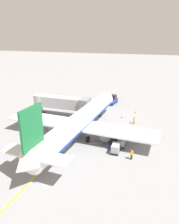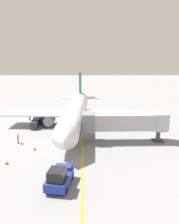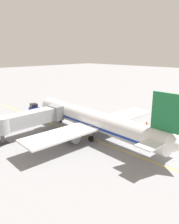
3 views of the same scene
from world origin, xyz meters
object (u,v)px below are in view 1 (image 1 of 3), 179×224
at_px(pushback_tractor, 112,100).
at_px(safety_cone_nose_right, 122,116).
at_px(baggage_cart_front, 123,134).
at_px(baggage_cart_second_in_train, 122,142).
at_px(ground_crew_wing_walker, 132,154).
at_px(jet_bridge, 61,102).
at_px(baggage_cart_third_in_train, 116,148).
at_px(ground_crew_loader, 134,120).
at_px(safety_cone_nose_left, 135,111).
at_px(parked_airliner, 80,121).
at_px(baggage_tug_lead, 114,143).

distance_m(pushback_tractor, safety_cone_nose_right, 11.44).
distance_m(baggage_cart_front, safety_cone_nose_right, 11.47).
relative_size(baggage_cart_front, baggage_cart_second_in_train, 1.00).
height_order(pushback_tractor, ground_crew_wing_walker, pushback_tractor).
bearing_deg(jet_bridge, ground_crew_wing_walker, -36.84).
relative_size(pushback_tractor, baggage_cart_third_in_train, 1.62).
xyz_separation_m(pushback_tractor, baggage_cart_front, (7.29, -21.51, -0.15)).
height_order(ground_crew_loader, safety_cone_nose_left, ground_crew_loader).
height_order(pushback_tractor, baggage_cart_second_in_train, pushback_tractor).
distance_m(jet_bridge, safety_cone_nose_right, 15.20).
height_order(parked_airliner, safety_cone_nose_right, parked_airliner).
height_order(safety_cone_nose_left, safety_cone_nose_right, same).
bearing_deg(jet_bridge, safety_cone_nose_left, 25.63).
xyz_separation_m(parked_airliner, baggage_cart_second_in_train, (8.53, -1.64, -2.24)).
bearing_deg(jet_bridge, ground_crew_loader, 1.78).
bearing_deg(baggage_cart_front, ground_crew_wing_walker, -69.38).
xyz_separation_m(jet_bridge, pushback_tractor, (9.58, 13.77, -2.36)).
relative_size(baggage_tug_lead, safety_cone_nose_left, 4.32).
xyz_separation_m(baggage_cart_third_in_train, safety_cone_nose_right, (-2.09, 16.77, -0.66)).
distance_m(baggage_cart_second_in_train, ground_crew_wing_walker, 4.42).
distance_m(baggage_cart_second_in_train, safety_cone_nose_left, 19.02).
height_order(jet_bridge, baggage_cart_second_in_train, jet_bridge).
xyz_separation_m(pushback_tractor, ground_crew_wing_walker, (9.86, -28.33, -0.15)).
distance_m(jet_bridge, ground_crew_loader, 17.96).
relative_size(pushback_tractor, safety_cone_nose_right, 7.99).
distance_m(pushback_tractor, ground_crew_loader, 15.55).
xyz_separation_m(ground_crew_wing_walker, safety_cone_nose_left, (-2.35, 22.76, -0.66)).
xyz_separation_m(ground_crew_wing_walker, ground_crew_loader, (-1.66, 15.12, 0.00)).
distance_m(parked_airliner, safety_cone_nose_right, 14.23).
relative_size(baggage_tug_lead, ground_crew_loader, 1.51).
height_order(baggage_tug_lead, baggage_cart_second_in_train, baggage_tug_lead).
relative_size(baggage_tug_lead, baggage_cart_third_in_train, 0.87).
bearing_deg(baggage_tug_lead, pushback_tractor, 104.00).
relative_size(parked_airliner, jet_bridge, 2.56).
relative_size(baggage_tug_lead, ground_crew_wing_walker, 1.51).
bearing_deg(baggage_cart_front, baggage_cart_second_in_train, -85.71).
height_order(baggage_cart_second_in_train, safety_cone_nose_left, baggage_cart_second_in_train).
bearing_deg(ground_crew_loader, safety_cone_nose_left, 95.12).
bearing_deg(safety_cone_nose_left, baggage_tug_lead, -93.69).
height_order(ground_crew_wing_walker, ground_crew_loader, same).
xyz_separation_m(pushback_tractor, baggage_cart_second_in_train, (7.52, -24.58, -0.15)).
distance_m(baggage_cart_second_in_train, ground_crew_loader, 11.39).
bearing_deg(ground_crew_wing_walker, safety_cone_nose_right, 105.45).
height_order(jet_bridge, baggage_cart_third_in_train, jet_bridge).
distance_m(jet_bridge, baggage_tug_lead, 19.65).
bearing_deg(baggage_tug_lead, safety_cone_nose_right, 95.33).
relative_size(ground_crew_loader, safety_cone_nose_right, 2.86).
bearing_deg(safety_cone_nose_left, pushback_tractor, 143.44).
bearing_deg(ground_crew_loader, ground_crew_wing_walker, -83.72).
xyz_separation_m(baggage_cart_third_in_train, ground_crew_loader, (1.23, 13.86, 0.00)).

